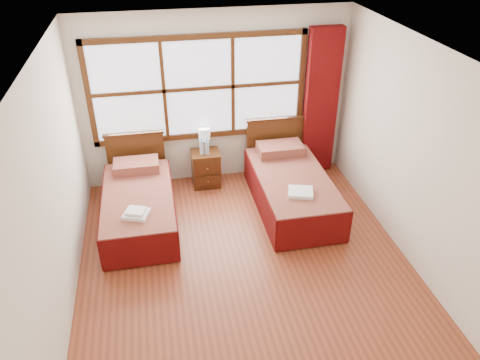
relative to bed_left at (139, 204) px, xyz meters
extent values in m
plane|color=brown|center=(1.25, -1.20, -0.28)|extent=(4.50, 4.50, 0.00)
plane|color=white|center=(1.25, -1.20, 2.32)|extent=(4.50, 4.50, 0.00)
plane|color=silver|center=(1.25, 1.05, 1.02)|extent=(4.00, 0.00, 4.00)
plane|color=silver|center=(-0.75, -1.20, 1.02)|extent=(0.00, 4.50, 4.50)
plane|color=silver|center=(3.25, -1.20, 1.02)|extent=(0.00, 4.50, 4.50)
cube|color=white|center=(1.00, 1.02, 1.22)|extent=(3.00, 0.02, 1.40)
cube|color=#47250F|center=(1.00, 1.00, 0.48)|extent=(3.16, 0.06, 0.08)
cube|color=#47250F|center=(1.00, 1.00, 1.96)|extent=(3.16, 0.06, 0.08)
cube|color=#47250F|center=(-0.54, 1.00, 1.22)|extent=(0.08, 0.06, 1.56)
cube|color=#47250F|center=(2.54, 1.00, 1.22)|extent=(0.08, 0.06, 1.56)
cube|color=#47250F|center=(0.50, 1.00, 1.22)|extent=(0.05, 0.05, 1.40)
cube|color=#47250F|center=(1.50, 1.00, 1.22)|extent=(0.05, 0.05, 1.40)
cube|color=#47250F|center=(1.00, 1.00, 1.22)|extent=(3.00, 0.05, 0.05)
cube|color=#63090A|center=(2.85, 0.91, 0.89)|extent=(0.50, 0.16, 2.30)
cube|color=#41200D|center=(0.00, -0.07, -0.15)|extent=(0.82, 1.63, 0.27)
cube|color=#5D0D11|center=(0.00, -0.07, 0.10)|extent=(0.91, 1.81, 0.22)
cube|color=#570A09|center=(-0.46, -0.07, -0.03)|extent=(0.03, 1.81, 0.45)
cube|color=#570A09|center=(0.46, -0.07, -0.03)|extent=(0.03, 1.81, 0.45)
cube|color=#570A09|center=(0.00, -0.97, -0.03)|extent=(0.91, 0.03, 0.45)
cube|color=#5D0D11|center=(0.00, 0.59, 0.28)|extent=(0.64, 0.37, 0.14)
cube|color=#47250F|center=(0.00, 0.94, 0.16)|extent=(0.85, 0.06, 0.89)
cube|color=#41200D|center=(0.00, 0.94, 0.62)|extent=(0.89, 0.08, 0.04)
cube|color=#41200D|center=(2.15, -0.07, -0.14)|extent=(0.87, 1.73, 0.28)
cube|color=#5D0D11|center=(2.15, -0.07, 0.12)|extent=(0.97, 1.92, 0.24)
cube|color=#570A09|center=(1.67, -0.07, -0.02)|extent=(0.03, 1.92, 0.48)
cube|color=#570A09|center=(2.64, -0.07, -0.02)|extent=(0.03, 1.92, 0.48)
cube|color=#570A09|center=(2.15, -1.03, -0.02)|extent=(0.97, 0.03, 0.48)
cube|color=#5D0D11|center=(2.15, 0.63, 0.31)|extent=(0.68, 0.40, 0.15)
cube|color=#47250F|center=(2.15, 0.94, 0.19)|extent=(0.90, 0.06, 0.94)
cube|color=#41200D|center=(2.15, 0.94, 0.67)|extent=(0.94, 0.08, 0.04)
cube|color=#47250F|center=(1.03, 0.80, 0.00)|extent=(0.42, 0.37, 0.56)
cube|color=#41200D|center=(1.03, 0.60, -0.11)|extent=(0.37, 0.02, 0.17)
cube|color=#41200D|center=(1.03, 0.60, 0.11)|extent=(0.37, 0.02, 0.17)
sphere|color=#B6803D|center=(1.03, 0.58, -0.11)|extent=(0.03, 0.03, 0.03)
sphere|color=#B6803D|center=(1.03, 0.58, 0.11)|extent=(0.03, 0.03, 0.03)
cube|color=white|center=(-0.01, -0.57, 0.23)|extent=(0.37, 0.34, 0.05)
cube|color=white|center=(-0.01, -0.57, 0.27)|extent=(0.27, 0.26, 0.04)
cube|color=white|center=(2.12, -0.52, 0.26)|extent=(0.39, 0.36, 0.05)
cylinder|color=#B78C3A|center=(1.04, 0.94, 0.29)|extent=(0.11, 0.11, 0.02)
cylinder|color=#B78C3A|center=(1.04, 0.94, 0.37)|extent=(0.02, 0.02, 0.14)
cylinder|color=white|center=(1.04, 0.94, 0.53)|extent=(0.17, 0.17, 0.17)
cylinder|color=#A6C8D6|center=(0.98, 0.76, 0.39)|extent=(0.07, 0.07, 0.22)
cylinder|color=blue|center=(0.98, 0.76, 0.52)|extent=(0.03, 0.03, 0.03)
cylinder|color=#A6C8D6|center=(1.05, 0.75, 0.38)|extent=(0.06, 0.06, 0.20)
cylinder|color=blue|center=(1.05, 0.75, 0.50)|extent=(0.03, 0.03, 0.03)
camera|label=1|loc=(0.33, -5.45, 3.60)|focal=35.00mm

